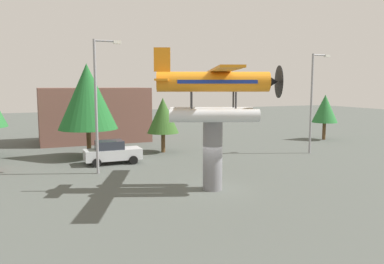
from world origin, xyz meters
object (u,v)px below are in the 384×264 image
at_px(floatplane_monument, 215,90).
at_px(streetlight_secondary, 313,97).
at_px(tree_center_back, 163,116).
at_px(tree_far_east, 325,109).
at_px(streetlight_primary, 99,98).
at_px(storefront_building, 94,115).
at_px(tree_east, 87,97).
at_px(display_pedestal, 213,155).
at_px(car_mid_silver, 112,152).

bearing_deg(floatplane_monument, streetlight_secondary, 50.57).
bearing_deg(streetlight_secondary, floatplane_monument, -150.66).
xyz_separation_m(tree_center_back, tree_far_east, (18.67, 0.73, 0.11)).
distance_m(streetlight_primary, storefront_building, 15.76).
xyz_separation_m(streetlight_primary, tree_east, (0.10, 6.08, -0.10)).
relative_size(floatplane_monument, streetlight_secondary, 1.18).
xyz_separation_m(display_pedestal, storefront_building, (-3.23, 22.00, 0.84)).
distance_m(floatplane_monument, tree_far_east, 24.06).
relative_size(car_mid_silver, storefront_building, 0.38).
bearing_deg(storefront_building, car_mid_silver, -92.79).
distance_m(display_pedestal, tree_far_east, 24.06).
distance_m(streetlight_secondary, tree_far_east, 9.29).
relative_size(tree_center_back, tree_far_east, 0.99).
distance_m(tree_east, tree_far_east, 25.13).
distance_m(floatplane_monument, streetlight_secondary, 14.94).
distance_m(streetlight_primary, tree_east, 6.08).
bearing_deg(tree_far_east, display_pedestal, -146.21).
xyz_separation_m(display_pedestal, streetlight_secondary, (13.13, 7.27, 2.95)).
relative_size(streetlight_secondary, tree_east, 1.12).
distance_m(car_mid_silver, tree_far_east, 24.25).
relative_size(floatplane_monument, tree_far_east, 2.07).
bearing_deg(tree_center_back, tree_east, -179.81).
distance_m(floatplane_monument, tree_center_back, 12.95).
relative_size(streetlight_secondary, storefront_building, 0.78).
height_order(streetlight_secondary, tree_far_east, streetlight_secondary).
height_order(car_mid_silver, tree_far_east, tree_far_east).
distance_m(car_mid_silver, tree_center_back, 6.49).
distance_m(storefront_building, tree_east, 9.82).
xyz_separation_m(floatplane_monument, storefront_building, (-3.35, 22.05, -2.81)).
height_order(display_pedestal, floatplane_monument, floatplane_monument).
height_order(tree_center_back, tree_far_east, tree_far_east).
relative_size(car_mid_silver, tree_east, 0.55).
distance_m(display_pedestal, streetlight_primary, 8.91).
bearing_deg(storefront_building, streetlight_primary, -97.23).
distance_m(streetlight_secondary, tree_center_back, 13.10).
xyz_separation_m(streetlight_secondary, tree_east, (-18.23, 5.34, 0.06)).
relative_size(car_mid_silver, tree_far_east, 0.86).
distance_m(streetlight_secondary, tree_east, 19.00).
height_order(streetlight_primary, storefront_building, streetlight_primary).
bearing_deg(tree_east, display_pedestal, -67.98).
xyz_separation_m(streetlight_secondary, tree_far_east, (6.83, 6.10, -1.57)).
relative_size(car_mid_silver, streetlight_primary, 0.47).
xyz_separation_m(streetlight_secondary, storefront_building, (-16.36, 14.73, -2.11)).
xyz_separation_m(display_pedestal, tree_center_back, (1.29, 12.63, 1.27)).
bearing_deg(tree_center_back, floatplane_monument, -95.28).
bearing_deg(streetlight_secondary, streetlight_primary, -177.70).
relative_size(streetlight_primary, streetlight_secondary, 1.04).
relative_size(streetlight_primary, tree_far_east, 1.82).
relative_size(storefront_building, tree_center_back, 2.27).
height_order(car_mid_silver, streetlight_secondary, streetlight_secondary).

